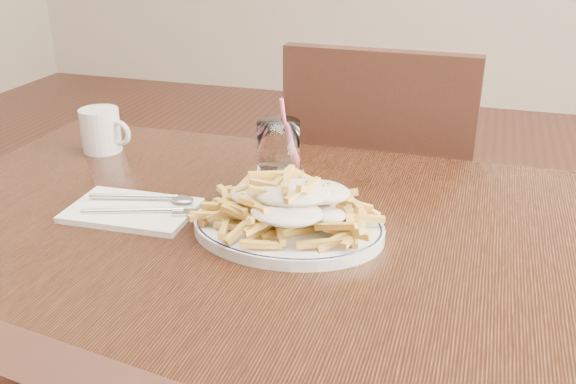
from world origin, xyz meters
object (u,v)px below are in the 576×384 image
(fries_plate, at_px, (288,227))
(coffee_mug, at_px, (102,130))
(table, at_px, (256,269))
(water_glass, at_px, (279,159))
(loaded_fries, at_px, (288,198))
(chair_far, at_px, (380,202))

(fries_plate, xyz_separation_m, coffee_mug, (-0.48, 0.24, 0.03))
(table, bearing_deg, water_glass, 94.58)
(water_glass, bearing_deg, loaded_fries, -67.50)
(fries_plate, bearing_deg, loaded_fries, 63.43)
(loaded_fries, bearing_deg, chair_far, 85.73)
(chair_far, bearing_deg, water_glass, -104.43)
(water_glass, bearing_deg, table, -85.42)
(table, xyz_separation_m, coffee_mug, (-0.42, 0.23, 0.12))
(table, xyz_separation_m, loaded_fries, (0.06, -0.01, 0.14))
(table, relative_size, chair_far, 1.28)
(water_glass, bearing_deg, coffee_mug, 170.40)
(chair_far, bearing_deg, fries_plate, -94.27)
(fries_plate, height_order, coffee_mug, coffee_mug)
(water_glass, bearing_deg, chair_far, 75.57)
(table, bearing_deg, fries_plate, -6.76)
(table, relative_size, fries_plate, 3.24)
(fries_plate, height_order, loaded_fries, loaded_fries)
(coffee_mug, bearing_deg, water_glass, -9.60)
(table, distance_m, chair_far, 0.65)
(chair_far, distance_m, coffee_mug, 0.71)
(chair_far, height_order, loaded_fries, chair_far)
(chair_far, relative_size, loaded_fries, 3.20)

